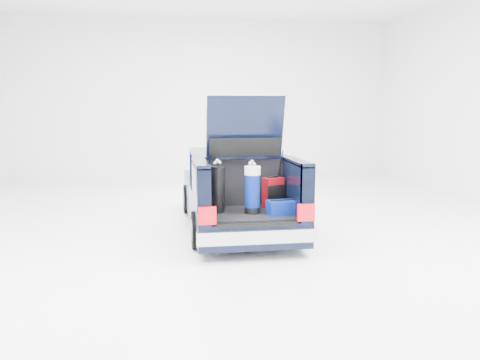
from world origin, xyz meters
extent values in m
plane|color=white|center=(0.00, 0.00, 0.00)|extent=(14.00, 14.00, 0.00)
cube|color=black|center=(0.00, 0.65, 0.50)|extent=(1.75, 3.00, 0.70)
cube|color=black|center=(0.00, 2.22, 0.40)|extent=(1.70, 0.30, 0.50)
cube|color=#A8A8AF|center=(0.00, 2.36, 0.33)|extent=(1.72, 0.10, 0.22)
cube|color=black|center=(0.00, 0.15, 1.12)|extent=(1.55, 1.95, 0.54)
cube|color=black|center=(0.00, 0.15, 1.41)|extent=(1.62, 2.05, 0.06)
cube|color=black|center=(0.00, -1.50, 0.35)|extent=(1.75, 1.30, 0.40)
cube|color=black|center=(0.00, -1.48, 0.57)|extent=(1.32, 1.18, 0.05)
cube|color=black|center=(-0.78, -1.50, 0.97)|extent=(0.20, 1.30, 0.85)
cube|color=black|center=(0.78, -1.50, 0.97)|extent=(0.20, 1.30, 0.85)
cube|color=black|center=(-0.78, -1.50, 1.41)|extent=(0.20, 1.30, 0.06)
cube|color=black|center=(0.78, -1.50, 1.41)|extent=(0.20, 1.30, 0.06)
cube|color=black|center=(0.00, -0.88, 0.97)|extent=(1.36, 0.08, 0.84)
cube|color=#A8A8AF|center=(0.00, -2.18, 0.38)|extent=(1.80, 0.12, 0.20)
cube|color=#AA0710|center=(-0.74, -2.15, 0.72)|extent=(0.26, 0.07, 0.26)
cube|color=#AA0710|center=(0.74, -2.15, 0.72)|extent=(0.26, 0.07, 0.26)
cube|color=black|center=(0.00, -2.15, 0.56)|extent=(1.20, 0.06, 0.06)
cube|color=black|center=(0.00, -1.05, 1.96)|extent=(1.28, 0.33, 1.03)
cube|color=black|center=(0.00, -1.01, 2.10)|extent=(0.95, 0.17, 0.54)
cylinder|color=black|center=(-0.82, 1.45, 0.31)|extent=(0.20, 0.62, 0.62)
cylinder|color=slate|center=(-0.82, 1.45, 0.31)|extent=(0.23, 0.36, 0.36)
cylinder|color=black|center=(0.82, 1.45, 0.31)|extent=(0.20, 0.62, 0.62)
cylinder|color=slate|center=(0.82, 1.45, 0.31)|extent=(0.23, 0.36, 0.36)
cylinder|color=black|center=(-0.82, -1.35, 0.31)|extent=(0.20, 0.62, 0.62)
cylinder|color=slate|center=(-0.82, -1.35, 0.31)|extent=(0.23, 0.36, 0.36)
cylinder|color=black|center=(0.82, -1.35, 0.31)|extent=(0.20, 0.62, 0.62)
cylinder|color=slate|center=(0.82, -1.35, 0.31)|extent=(0.23, 0.36, 0.36)
cube|color=#670308|center=(0.46, -1.14, 0.85)|extent=(0.38, 0.31, 0.51)
cube|color=black|center=(0.46, -1.14, 1.12)|extent=(0.20, 0.12, 0.03)
cube|color=black|center=(0.46, -1.23, 0.80)|extent=(0.31, 0.14, 0.39)
cylinder|color=black|center=(-0.50, -1.39, 0.98)|extent=(0.27, 0.33, 0.78)
cube|color=white|center=(-0.50, -1.29, 1.01)|extent=(0.09, 0.03, 0.27)
sphere|color=#99999E|center=(-0.54, -1.37, 1.39)|extent=(0.06, 0.06, 0.06)
sphere|color=#99999E|center=(-0.47, -1.42, 1.41)|extent=(0.06, 0.06, 0.06)
cylinder|color=black|center=(0.04, -1.53, 0.65)|extent=(0.30, 0.30, 0.10)
cylinder|color=#041462|center=(0.04, -1.53, 0.96)|extent=(0.27, 0.27, 0.54)
cylinder|color=white|center=(0.04, -1.53, 1.28)|extent=(0.30, 0.30, 0.14)
sphere|color=#99999E|center=(0.07, -1.51, 1.38)|extent=(0.06, 0.06, 0.06)
sphere|color=#99999E|center=(0.04, -1.49, 1.42)|extent=(0.06, 0.06, 0.06)
cube|color=#041462|center=(0.49, -1.68, 0.71)|extent=(0.49, 0.35, 0.22)
cylinder|color=black|center=(0.49, -1.68, 0.83)|extent=(0.40, 0.07, 0.02)
camera|label=1|loc=(-1.38, -9.34, 2.30)|focal=38.00mm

